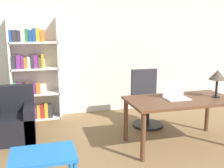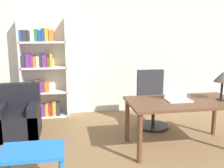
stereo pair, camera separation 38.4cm
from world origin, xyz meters
name	(u,v)px [view 1 (the left image)]	position (x,y,z in m)	size (l,w,h in m)	color
wall_back	(111,50)	(0.00, 4.53, 1.35)	(8.00, 0.06, 2.70)	silver
desk	(180,105)	(0.54, 2.50, 0.64)	(1.64, 0.84, 0.73)	brown
laptop	(176,95)	(0.47, 2.54, 0.79)	(0.36, 0.25, 0.26)	silver
table_lamp	(218,76)	(1.12, 2.44, 1.07)	(0.26, 0.26, 0.43)	black
office_chair	(146,102)	(0.39, 3.46, 0.44)	(0.57, 0.57, 1.04)	black
side_table_blue	(43,161)	(-1.53, 1.62, 0.46)	(0.65, 0.47, 0.55)	blue
armchair	(13,122)	(-1.97, 3.43, 0.29)	(0.70, 0.69, 0.86)	black
bookshelf	(32,75)	(-1.65, 4.34, 0.90)	(0.93, 0.28, 2.01)	white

